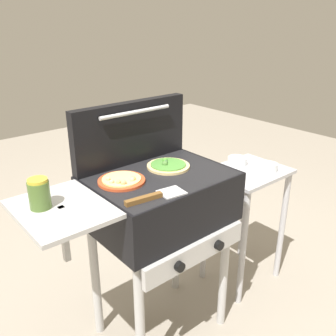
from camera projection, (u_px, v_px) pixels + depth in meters
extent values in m
plane|color=gray|center=(161.00, 326.00, 2.02)|extent=(8.00, 8.00, 0.00)
cube|color=black|center=(160.00, 198.00, 1.73)|extent=(0.64, 0.48, 0.24)
cube|color=black|center=(160.00, 176.00, 1.68)|extent=(0.61, 0.46, 0.01)
cube|color=#B2B2B2|center=(61.00, 209.00, 1.40)|extent=(0.32, 0.41, 0.02)
cube|color=#B2B2B2|center=(64.00, 234.00, 1.44)|extent=(0.02, 0.02, 0.24)
cube|color=#B2B2B2|center=(196.00, 253.00, 1.61)|extent=(0.58, 0.02, 0.10)
cylinder|color=black|center=(180.00, 267.00, 1.52)|extent=(0.04, 0.02, 0.04)
cylinder|color=black|center=(219.00, 245.00, 1.67)|extent=(0.04, 0.02, 0.04)
cylinder|color=#B2B2B2|center=(140.00, 324.00, 1.60)|extent=(0.04, 0.04, 0.66)
cylinder|color=#B2B2B2|center=(224.00, 273.00, 1.92)|extent=(0.04, 0.04, 0.66)
cylinder|color=#B2B2B2|center=(96.00, 280.00, 1.87)|extent=(0.04, 0.04, 0.66)
cylinder|color=#B2B2B2|center=(176.00, 242.00, 2.19)|extent=(0.04, 0.04, 0.66)
cube|color=black|center=(131.00, 133.00, 1.78)|extent=(0.63, 0.06, 0.30)
cylinder|color=#B7B7BC|center=(136.00, 112.00, 1.70)|extent=(0.38, 0.02, 0.02)
cylinder|color=#E0C17F|center=(168.00, 166.00, 1.76)|extent=(0.21, 0.21, 0.01)
cylinder|color=#4C8C38|center=(168.00, 164.00, 1.76)|extent=(0.17, 0.17, 0.01)
sphere|color=#4D7D38|center=(165.00, 164.00, 1.75)|extent=(0.03, 0.03, 0.03)
sphere|color=#4E9933|center=(165.00, 160.00, 1.79)|extent=(0.03, 0.03, 0.03)
sphere|color=#3F6A3C|center=(166.00, 162.00, 1.76)|extent=(0.02, 0.02, 0.02)
cylinder|color=#C64723|center=(122.00, 181.00, 1.60)|extent=(0.21, 0.21, 0.01)
cylinder|color=#EDD17A|center=(121.00, 179.00, 1.60)|extent=(0.17, 0.17, 0.01)
sphere|color=#EAAB69|center=(118.00, 182.00, 1.55)|extent=(0.02, 0.02, 0.02)
sphere|color=#F2B65F|center=(133.00, 179.00, 1.59)|extent=(0.02, 0.02, 0.02)
sphere|color=#E0B085|center=(112.00, 182.00, 1.56)|extent=(0.02, 0.02, 0.02)
sphere|color=#F29E69|center=(123.00, 183.00, 1.54)|extent=(0.03, 0.03, 0.03)
sphere|color=tan|center=(132.00, 180.00, 1.58)|extent=(0.02, 0.02, 0.02)
sphere|color=#D3C97C|center=(108.00, 179.00, 1.58)|extent=(0.02, 0.02, 0.02)
cylinder|color=#4C6B2D|center=(39.00, 195.00, 1.37)|extent=(0.08, 0.08, 0.11)
cylinder|color=gold|center=(37.00, 180.00, 1.35)|extent=(0.07, 0.07, 0.01)
cube|color=#B7BABF|center=(172.00, 192.00, 1.50)|extent=(0.11, 0.10, 0.01)
cube|color=brown|center=(144.00, 199.00, 1.43)|extent=(0.16, 0.04, 0.02)
cube|color=#B2B2B7|center=(248.00, 172.00, 2.14)|extent=(0.44, 0.36, 0.02)
cylinder|color=#B2B2B7|center=(243.00, 250.00, 2.06)|extent=(0.04, 0.04, 0.73)
cylinder|color=#B2B2B7|center=(282.00, 227.00, 2.28)|extent=(0.04, 0.04, 0.73)
cylinder|color=#B2B2B7|center=(204.00, 228.00, 2.27)|extent=(0.04, 0.04, 0.73)
cylinder|color=#B2B2B7|center=(244.00, 209.00, 2.50)|extent=(0.04, 0.04, 0.73)
cylinder|color=silver|center=(269.00, 167.00, 2.11)|extent=(0.10, 0.10, 0.04)
cylinder|color=beige|center=(269.00, 168.00, 2.12)|extent=(0.08, 0.08, 0.02)
cylinder|color=silver|center=(237.00, 161.00, 2.20)|extent=(0.11, 0.11, 0.04)
cylinder|color=beige|center=(237.00, 162.00, 2.21)|extent=(0.09, 0.09, 0.02)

